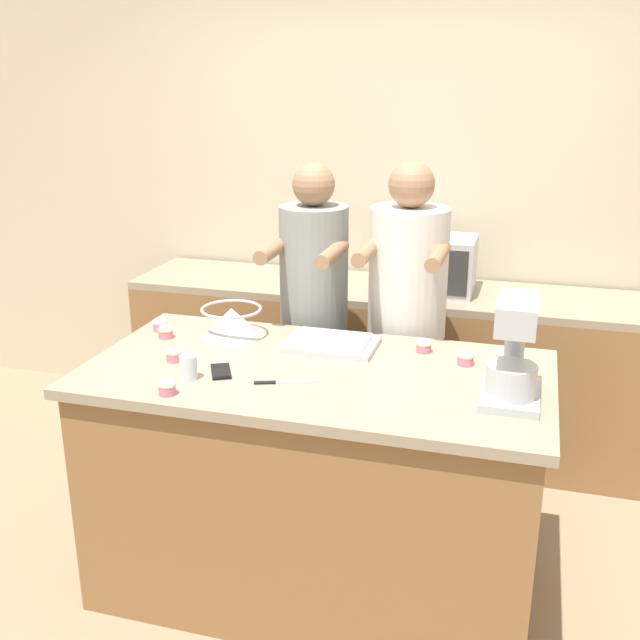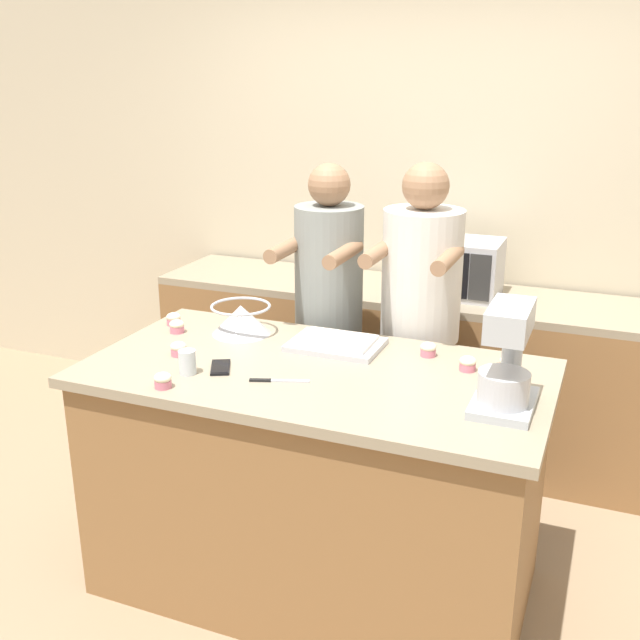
% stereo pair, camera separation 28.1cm
% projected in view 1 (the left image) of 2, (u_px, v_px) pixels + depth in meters
% --- Properties ---
extents(ground_plane, '(16.00, 16.00, 0.00)m').
position_uv_depth(ground_plane, '(317.00, 581.00, 3.14)').
color(ground_plane, '#937A5B').
extents(back_wall, '(10.00, 0.06, 2.70)m').
position_uv_depth(back_wall, '(400.00, 197.00, 4.24)').
color(back_wall, beige).
rests_on(back_wall, ground_plane).
extents(island_counter, '(1.75, 0.91, 0.96)m').
position_uv_depth(island_counter, '(317.00, 480.00, 2.98)').
color(island_counter, olive).
rests_on(island_counter, ground_plane).
extents(back_counter, '(2.80, 0.60, 0.91)m').
position_uv_depth(back_counter, '(383.00, 365.00, 4.20)').
color(back_counter, olive).
rests_on(back_counter, ground_plane).
extents(person_left, '(0.33, 0.50, 1.65)m').
position_uv_depth(person_left, '(314.00, 330.00, 3.52)').
color(person_left, '#232328').
rests_on(person_left, ground_plane).
extents(person_right, '(0.36, 0.51, 1.67)m').
position_uv_depth(person_right, '(406.00, 338.00, 3.40)').
color(person_right, '#33384C').
rests_on(person_right, ground_plane).
extents(stand_mixer, '(0.20, 0.30, 0.36)m').
position_uv_depth(stand_mixer, '(513.00, 356.00, 2.52)').
color(stand_mixer, '#B2B7BC').
rests_on(stand_mixer, island_counter).
extents(mixing_bowl, '(0.26, 0.26, 0.13)m').
position_uv_depth(mixing_bowl, '(232.00, 321.00, 3.15)').
color(mixing_bowl, '#BCBCC1').
rests_on(mixing_bowl, island_counter).
extents(baking_tray, '(0.37, 0.26, 0.04)m').
position_uv_depth(baking_tray, '(331.00, 343.00, 3.05)').
color(baking_tray, '#BCBCC1').
rests_on(baking_tray, island_counter).
extents(microwave_oven, '(0.52, 0.33, 0.29)m').
position_uv_depth(microwave_oven, '(425.00, 264.00, 3.95)').
color(microwave_oven, '#B7B7BC').
rests_on(microwave_oven, back_counter).
extents(cell_phone, '(0.13, 0.16, 0.01)m').
position_uv_depth(cell_phone, '(221.00, 371.00, 2.79)').
color(cell_phone, black).
rests_on(cell_phone, island_counter).
extents(drinking_glass, '(0.06, 0.06, 0.09)m').
position_uv_depth(drinking_glass, '(188.00, 367.00, 2.72)').
color(drinking_glass, silver).
rests_on(drinking_glass, island_counter).
extents(knife, '(0.21, 0.09, 0.01)m').
position_uv_depth(knife, '(280.00, 382.00, 2.70)').
color(knife, '#BCBCC1').
rests_on(knife, island_counter).
extents(cupcake_0, '(0.06, 0.06, 0.06)m').
position_uv_depth(cupcake_0, '(160.00, 324.00, 3.24)').
color(cupcake_0, '#D17084').
rests_on(cupcake_0, island_counter).
extents(cupcake_1, '(0.06, 0.06, 0.06)m').
position_uv_depth(cupcake_1, '(167.00, 387.00, 2.60)').
color(cupcake_1, '#D17084').
rests_on(cupcake_1, island_counter).
extents(cupcake_2, '(0.06, 0.06, 0.06)m').
position_uv_depth(cupcake_2, '(166.00, 331.00, 3.15)').
color(cupcake_2, '#D17084').
rests_on(cupcake_2, island_counter).
extents(cupcake_3, '(0.06, 0.06, 0.06)m').
position_uv_depth(cupcake_3, '(504.00, 356.00, 2.88)').
color(cupcake_3, '#D17084').
rests_on(cupcake_3, island_counter).
extents(cupcake_4, '(0.06, 0.06, 0.06)m').
position_uv_depth(cupcake_4, '(504.00, 368.00, 2.77)').
color(cupcake_4, '#D17084').
rests_on(cupcake_4, island_counter).
extents(cupcake_5, '(0.06, 0.06, 0.06)m').
position_uv_depth(cupcake_5, '(424.00, 345.00, 2.99)').
color(cupcake_5, '#D17084').
rests_on(cupcake_5, island_counter).
extents(cupcake_6, '(0.06, 0.06, 0.06)m').
position_uv_depth(cupcake_6, '(466.00, 358.00, 2.86)').
color(cupcake_6, '#D17084').
rests_on(cupcake_6, island_counter).
extents(cupcake_7, '(0.06, 0.06, 0.06)m').
position_uv_depth(cupcake_7, '(174.00, 354.00, 2.90)').
color(cupcake_7, '#D17084').
rests_on(cupcake_7, island_counter).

